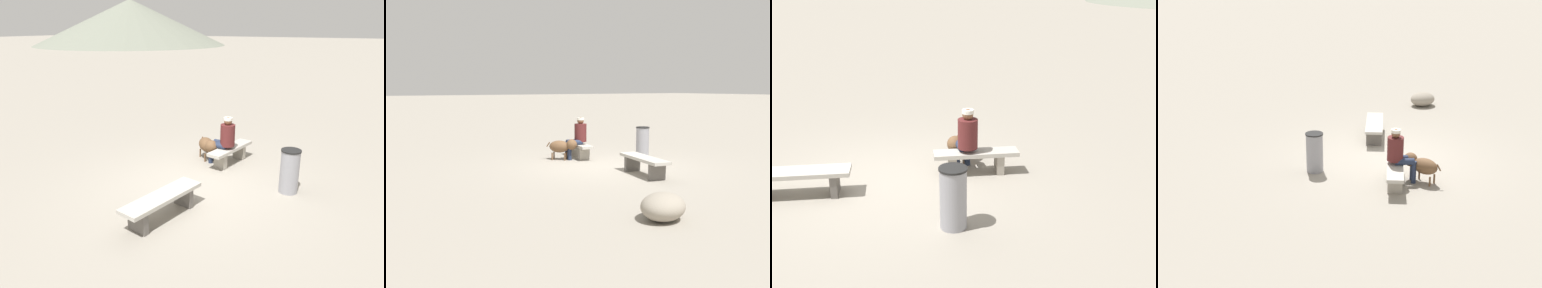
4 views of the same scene
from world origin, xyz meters
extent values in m
cube|color=gray|center=(0.00, 0.00, -0.03)|extent=(210.00, 210.00, 0.06)
cube|color=#605B56|center=(-2.12, -0.03, 0.19)|extent=(0.18, 0.42, 0.38)
cube|color=#605B56|center=(-0.95, -0.24, 0.19)|extent=(0.18, 0.42, 0.38)
cube|color=#B2ADA3|center=(-1.53, -0.14, 0.42)|extent=(1.79, 0.76, 0.07)
cube|color=gray|center=(1.13, -0.10, 0.18)|extent=(0.19, 0.33, 0.36)
cube|color=gray|center=(1.99, -0.25, 0.18)|extent=(0.19, 0.33, 0.36)
cube|color=#B2ADA3|center=(1.56, -0.18, 0.40)|extent=(1.58, 0.64, 0.08)
cylinder|color=#511E1E|center=(1.41, -0.15, 0.78)|extent=(0.36, 0.36, 0.54)
sphere|color=brown|center=(1.41, -0.15, 1.14)|extent=(0.20, 0.20, 0.20)
cylinder|color=silver|center=(1.41, -0.15, 1.19)|extent=(0.21, 0.21, 0.07)
cylinder|color=#232D47|center=(1.52, 0.05, 0.51)|extent=(0.18, 0.42, 0.15)
cylinder|color=#232D47|center=(1.54, 0.25, 0.26)|extent=(0.11, 0.11, 0.51)
cylinder|color=#232D47|center=(1.33, 0.06, 0.51)|extent=(0.18, 0.42, 0.15)
cylinder|color=#232D47|center=(1.34, 0.27, 0.26)|extent=(0.11, 0.11, 0.51)
ellipsoid|color=brown|center=(1.55, 0.50, 0.39)|extent=(0.67, 0.68, 0.35)
sphere|color=brown|center=(1.29, 0.23, 0.46)|extent=(0.31, 0.31, 0.31)
cylinder|color=brown|center=(1.49, 0.29, 0.11)|extent=(0.04, 0.04, 0.22)
cylinder|color=brown|center=(1.35, 0.43, 0.11)|extent=(0.04, 0.04, 0.22)
cylinder|color=brown|center=(1.76, 0.57, 0.11)|extent=(0.04, 0.04, 0.22)
cylinder|color=brown|center=(1.62, 0.70, 0.11)|extent=(0.04, 0.04, 0.22)
cylinder|color=brown|center=(1.79, 0.74, 0.45)|extent=(0.11, 0.11, 0.15)
cylinder|color=gray|center=(0.62, -1.88, 0.45)|extent=(0.39, 0.39, 0.90)
cylinder|color=black|center=(0.62, -1.88, 0.92)|extent=(0.41, 0.41, 0.03)
ellipsoid|color=gray|center=(-4.47, 1.95, 0.23)|extent=(1.00, 1.06, 0.45)
camera|label=1|loc=(-6.29, -3.32, 3.33)|focal=33.07mm
camera|label=2|loc=(-9.56, 6.67, 2.13)|focal=40.76mm
camera|label=3|loc=(-1.06, -7.58, 3.49)|focal=43.56mm
camera|label=4|loc=(12.00, -2.36, 4.88)|focal=49.36mm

